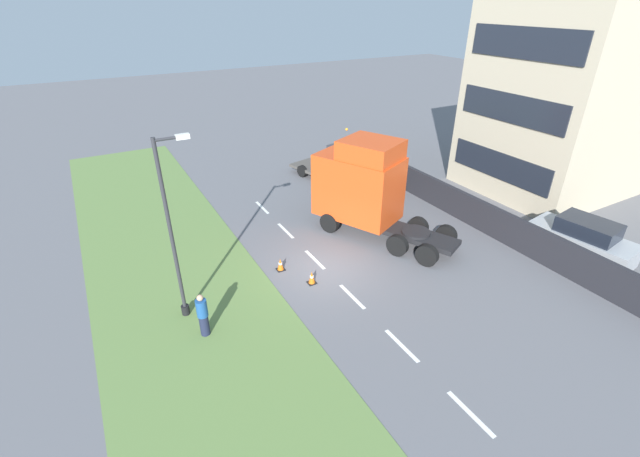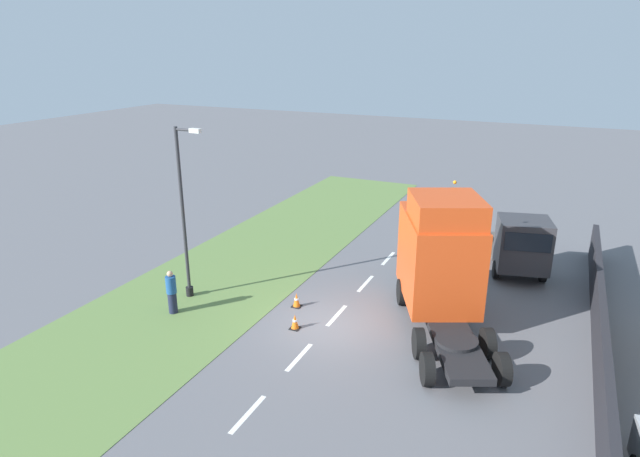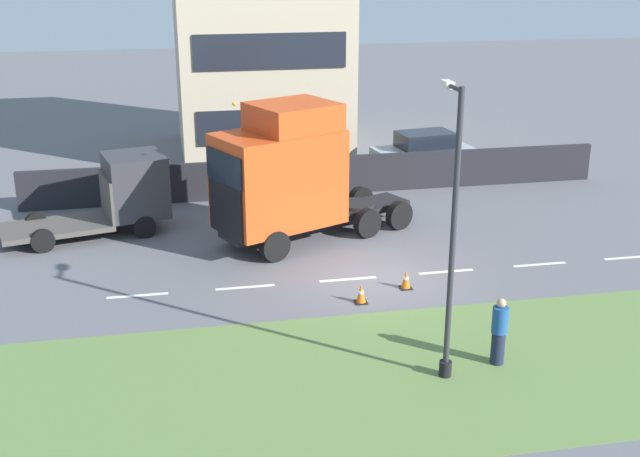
{
  "view_description": "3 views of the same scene",
  "coord_description": "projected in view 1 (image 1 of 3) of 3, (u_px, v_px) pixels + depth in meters",
  "views": [
    {
      "loc": [
        -8.0,
        -13.9,
        10.83
      ],
      "look_at": [
        0.22,
        0.79,
        1.65
      ],
      "focal_mm": 24.0,
      "sensor_mm": 36.0,
      "label": 1
    },
    {
      "loc": [
        7.1,
        -16.03,
        9.85
      ],
      "look_at": [
        -1.35,
        2.29,
        2.92
      ],
      "focal_mm": 30.0,
      "sensor_mm": 36.0,
      "label": 2
    },
    {
      "loc": [
        -22.32,
        6.13,
        9.85
      ],
      "look_at": [
        0.89,
        1.61,
        1.41
      ],
      "focal_mm": 45.0,
      "sensor_mm": 36.0,
      "label": 3
    }
  ],
  "objects": [
    {
      "name": "flatbed_truck",
      "position": [
        344.0,
        164.0,
        27.07
      ],
      "size": [
        3.42,
        6.09,
        2.79
      ],
      "rotation": [
        0.0,
        0.0,
        3.38
      ],
      "color": "#333338",
      "rests_on": "ground"
    },
    {
      "name": "ground_plane",
      "position": [
        324.0,
        269.0,
        19.27
      ],
      "size": [
        120.0,
        120.0,
        0.0
      ],
      "primitive_type": "plane",
      "color": "slate",
      "rests_on": "ground"
    },
    {
      "name": "lorry_cab",
      "position": [
        363.0,
        187.0,
        21.35
      ],
      "size": [
        5.23,
        7.53,
        5.02
      ],
      "rotation": [
        0.0,
        0.0,
        0.43
      ],
      "color": "black",
      "rests_on": "ground"
    },
    {
      "name": "traffic_cone_trailing",
      "position": [
        280.0,
        264.0,
        19.08
      ],
      "size": [
        0.36,
        0.36,
        0.58
      ],
      "color": "black",
      "rests_on": "ground"
    },
    {
      "name": "lane_markings",
      "position": [
        332.0,
        277.0,
        18.73
      ],
      "size": [
        0.16,
        17.8,
        0.0
      ],
      "color": "white",
      "rests_on": "ground"
    },
    {
      "name": "boundary_wall",
      "position": [
        471.0,
        210.0,
        22.75
      ],
      "size": [
        0.25,
        24.0,
        1.58
      ],
      "color": "#232328",
      "rests_on": "ground"
    },
    {
      "name": "traffic_cone_lead",
      "position": [
        312.0,
        278.0,
        18.19
      ],
      "size": [
        0.36,
        0.36,
        0.58
      ],
      "color": "black",
      "rests_on": "ground"
    },
    {
      "name": "parked_car",
      "position": [
        582.0,
        240.0,
        19.6
      ],
      "size": [
        2.48,
        4.59,
        2.01
      ],
      "rotation": [
        0.0,
        0.0,
        0.14
      ],
      "color": "#9EA3A8",
      "rests_on": "ground"
    },
    {
      "name": "grass_verge",
      "position": [
        191.0,
        311.0,
        16.69
      ],
      "size": [
        7.0,
        44.0,
        0.01
      ],
      "color": "#607F42",
      "rests_on": "ground"
    },
    {
      "name": "pedestrian",
      "position": [
        203.0,
        315.0,
        15.15
      ],
      "size": [
        0.39,
        0.39,
        1.76
      ],
      "color": "#1E233D",
      "rests_on": "ground"
    },
    {
      "name": "building_block",
      "position": [
        563.0,
        97.0,
        25.0
      ],
      "size": [
        8.83,
        7.83,
        12.32
      ],
      "color": "#C1B293",
      "rests_on": "ground"
    },
    {
      "name": "lamp_post",
      "position": [
        175.0,
        241.0,
        15.02
      ],
      "size": [
        1.27,
        0.3,
        6.98
      ],
      "color": "black",
      "rests_on": "ground"
    }
  ]
}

